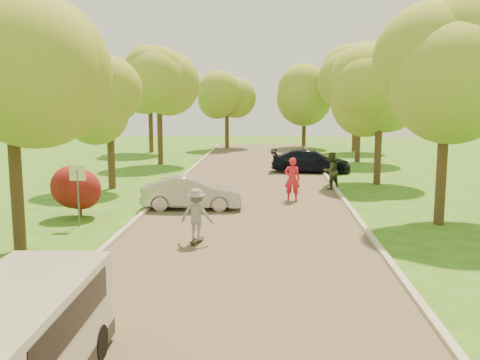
% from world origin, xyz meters
% --- Properties ---
extents(ground, '(100.00, 100.00, 0.00)m').
position_xyz_m(ground, '(0.00, 0.00, 0.00)').
color(ground, '#2F6117').
rests_on(ground, ground).
extents(road, '(8.00, 60.00, 0.01)m').
position_xyz_m(road, '(0.00, 8.00, 0.01)').
color(road, '#4C4438').
rests_on(road, ground).
extents(curb_left, '(0.18, 60.00, 0.12)m').
position_xyz_m(curb_left, '(-4.05, 8.00, 0.06)').
color(curb_left, '#B2AD9E').
rests_on(curb_left, ground).
extents(curb_right, '(0.18, 60.00, 0.12)m').
position_xyz_m(curb_right, '(4.05, 8.00, 0.06)').
color(curb_right, '#B2AD9E').
rests_on(curb_right, ground).
extents(street_sign, '(0.55, 0.06, 2.17)m').
position_xyz_m(street_sign, '(-5.80, 4.00, 1.56)').
color(street_sign, '#59595E').
rests_on(street_sign, ground).
extents(red_shrub, '(1.70, 1.70, 1.95)m').
position_xyz_m(red_shrub, '(-6.30, 5.50, 1.10)').
color(red_shrub, '#382619').
rests_on(red_shrub, ground).
extents(tree_l_mida, '(4.71, 4.60, 7.39)m').
position_xyz_m(tree_l_mida, '(-6.30, 1.00, 5.17)').
color(tree_l_mida, '#382619').
rests_on(tree_l_mida, ground).
extents(tree_l_midb, '(4.30, 4.20, 6.62)m').
position_xyz_m(tree_l_midb, '(-6.81, 12.00, 4.59)').
color(tree_l_midb, '#382619').
rests_on(tree_l_midb, ground).
extents(tree_l_far, '(4.92, 4.80, 7.79)m').
position_xyz_m(tree_l_far, '(-6.39, 22.00, 5.47)').
color(tree_l_far, '#382619').
rests_on(tree_l_far, ground).
extents(tree_r_mida, '(5.13, 5.00, 7.95)m').
position_xyz_m(tree_r_mida, '(7.02, 5.00, 5.54)').
color(tree_r_mida, '#382619').
rests_on(tree_r_mida, ground).
extents(tree_r_midb, '(4.51, 4.40, 7.01)m').
position_xyz_m(tree_r_midb, '(6.60, 14.00, 4.88)').
color(tree_r_midb, '#382619').
rests_on(tree_r_midb, ground).
extents(tree_r_far, '(5.33, 5.20, 8.34)m').
position_xyz_m(tree_r_far, '(7.23, 24.00, 5.83)').
color(tree_r_far, '#382619').
rests_on(tree_r_far, ground).
extents(tree_bg_a, '(5.12, 5.00, 7.72)m').
position_xyz_m(tree_bg_a, '(-8.78, 30.00, 5.31)').
color(tree_bg_a, '#382619').
rests_on(tree_bg_a, ground).
extents(tree_bg_b, '(5.12, 5.00, 7.95)m').
position_xyz_m(tree_bg_b, '(8.22, 32.00, 5.54)').
color(tree_bg_b, '#382619').
rests_on(tree_bg_b, ground).
extents(tree_bg_c, '(4.92, 4.80, 7.33)m').
position_xyz_m(tree_bg_c, '(-2.79, 34.00, 5.02)').
color(tree_bg_c, '#382619').
rests_on(tree_bg_c, ground).
extents(tree_bg_d, '(5.12, 5.00, 7.72)m').
position_xyz_m(tree_bg_d, '(4.22, 36.00, 5.31)').
color(tree_bg_d, '#382619').
rests_on(tree_bg_d, ground).
extents(minivan, '(1.90, 4.60, 1.70)m').
position_xyz_m(minivan, '(-2.87, -6.92, 0.90)').
color(minivan, silver).
rests_on(minivan, ground).
extents(silver_sedan, '(4.02, 1.49, 1.31)m').
position_xyz_m(silver_sedan, '(-2.30, 7.21, 0.66)').
color(silver_sedan, '#A5A5A9').
rests_on(silver_sedan, ground).
extents(dark_sedan, '(4.86, 2.17, 1.38)m').
position_xyz_m(dark_sedan, '(3.30, 18.39, 0.69)').
color(dark_sedan, black).
rests_on(dark_sedan, ground).
extents(longboard, '(0.40, 0.85, 0.10)m').
position_xyz_m(longboard, '(-1.42, 2.07, 0.09)').
color(longboard, black).
rests_on(longboard, ground).
extents(skateboarder, '(1.14, 0.80, 1.60)m').
position_xyz_m(skateboarder, '(-1.42, 2.07, 0.90)').
color(skateboarder, gray).
rests_on(skateboarder, longboard).
extents(person_striped, '(0.73, 0.51, 1.89)m').
position_xyz_m(person_striped, '(1.79, 9.22, 0.95)').
color(person_striped, red).
rests_on(person_striped, ground).
extents(person_olive, '(1.13, 1.08, 1.84)m').
position_xyz_m(person_olive, '(3.80, 12.21, 0.92)').
color(person_olive, '#2D3520').
rests_on(person_olive, ground).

